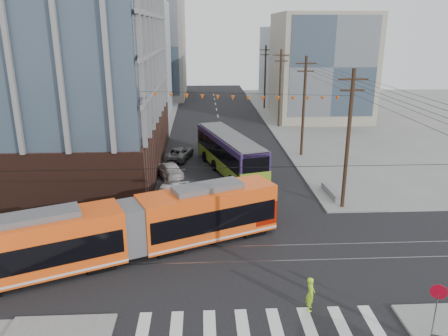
# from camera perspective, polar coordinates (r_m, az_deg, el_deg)

# --- Properties ---
(ground) EXTENTS (160.00, 160.00, 0.00)m
(ground) POSITION_cam_1_polar(r_m,az_deg,el_deg) (25.08, 3.66, -15.53)
(ground) COLOR slate
(bg_bldg_nw_near) EXTENTS (18.00, 16.00, 18.00)m
(bg_bldg_nw_near) POSITION_cam_1_polar(r_m,az_deg,el_deg) (74.36, -14.50, 13.59)
(bg_bldg_nw_near) COLOR #8C99A5
(bg_bldg_nw_near) RESTS_ON ground
(bg_bldg_ne_near) EXTENTS (14.00, 14.00, 16.00)m
(bg_bldg_ne_near) POSITION_cam_1_polar(r_m,az_deg,el_deg) (71.50, 12.48, 12.78)
(bg_bldg_ne_near) COLOR gray
(bg_bldg_ne_near) RESTS_ON ground
(bg_bldg_nw_far) EXTENTS (16.00, 18.00, 20.00)m
(bg_bldg_nw_far) POSITION_cam_1_polar(r_m,az_deg,el_deg) (93.57, -10.28, 15.24)
(bg_bldg_nw_far) COLOR gray
(bg_bldg_nw_far) RESTS_ON ground
(bg_bldg_ne_far) EXTENTS (16.00, 16.00, 14.00)m
(bg_bldg_ne_far) POSITION_cam_1_polar(r_m,az_deg,el_deg) (91.41, 10.39, 13.29)
(bg_bldg_ne_far) COLOR #8C99A5
(bg_bldg_ne_far) RESTS_ON ground
(utility_pole_far) EXTENTS (0.30, 0.30, 11.00)m
(utility_pole_far) POSITION_cam_1_polar(r_m,az_deg,el_deg) (78.04, 5.38, 11.66)
(utility_pole_far) COLOR black
(utility_pole_far) RESTS_ON ground
(streetcar) EXTENTS (19.20, 10.44, 3.80)m
(streetcar) POSITION_cam_1_polar(r_m,az_deg,el_deg) (27.94, -12.02, -7.74)
(streetcar) COLOR #FC5413
(streetcar) RESTS_ON ground
(city_bus) EXTENTS (6.50, 13.69, 3.80)m
(city_bus) POSITION_cam_1_polar(r_m,az_deg,el_deg) (43.63, 0.74, 2.02)
(city_bus) COLOR #30204E
(city_bus) RESTS_ON ground
(parked_car_silver) EXTENTS (2.71, 5.18, 1.63)m
(parked_car_silver) POSITION_cam_1_polar(r_m,az_deg,el_deg) (36.62, -6.48, -3.02)
(parked_car_silver) COLOR #989999
(parked_car_silver) RESTS_ON ground
(parked_car_white) EXTENTS (3.56, 5.14, 1.38)m
(parked_car_white) POSITION_cam_1_polar(r_m,az_deg,el_deg) (42.68, -7.24, -0.18)
(parked_car_white) COLOR beige
(parked_car_white) RESTS_ON ground
(parked_car_grey) EXTENTS (3.44, 5.45, 1.40)m
(parked_car_grey) POSITION_cam_1_polar(r_m,az_deg,el_deg) (48.10, -5.88, 1.95)
(parked_car_grey) COLOR #57585A
(parked_car_grey) RESTS_ON ground
(pedestrian) EXTENTS (0.57, 0.75, 1.84)m
(pedestrian) POSITION_cam_1_polar(r_m,az_deg,el_deg) (23.43, 11.23, -15.82)
(pedestrian) COLOR #A1DF24
(pedestrian) RESTS_ON ground
(stop_sign) EXTENTS (1.01, 1.01, 2.56)m
(stop_sign) POSITION_cam_1_polar(r_m,az_deg,el_deg) (23.33, 25.87, -16.57)
(stop_sign) COLOR #A1061A
(stop_sign) RESTS_ON ground
(jersey_barrier) EXTENTS (1.02, 3.63, 0.72)m
(jersey_barrier) POSITION_cam_1_polar(r_m,az_deg,el_deg) (38.41, 13.79, -3.16)
(jersey_barrier) COLOR gray
(jersey_barrier) RESTS_ON ground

